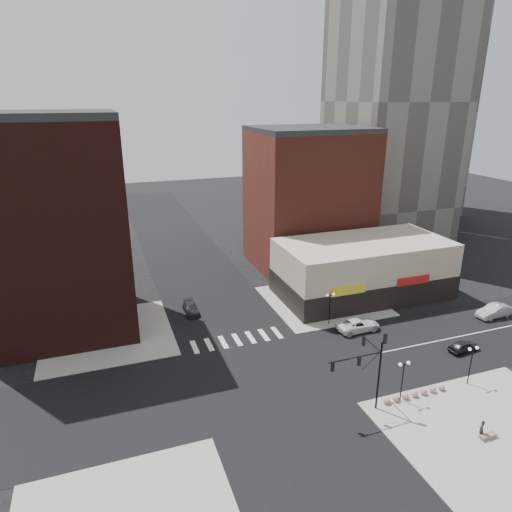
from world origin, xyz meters
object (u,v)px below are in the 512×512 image
street_lamp_se_a (403,371)px  dark_sedan_east (464,346)px  street_lamp_ne (330,301)px  traffic_signal (369,362)px  dark_sedan_north (191,308)px  stone_bench (488,436)px  silver_sedan (494,311)px  street_lamp_se_b (472,356)px  pedestrian (481,429)px  white_suv (358,325)px

street_lamp_se_a → dark_sedan_east: size_ratio=1.10×
street_lamp_se_a → street_lamp_ne: 16.03m
traffic_signal → dark_sedan_north: traffic_signal is taller
dark_sedan_north → stone_bench: dark_sedan_north is taller
silver_sedan → traffic_signal: bearing=-71.9°
street_lamp_se_b → pedestrian: size_ratio=2.60×
traffic_signal → street_lamp_se_b: traffic_signal is taller
street_lamp_se_b → street_lamp_ne: bearing=113.6°
dark_sedan_east → traffic_signal: bearing=101.3°
street_lamp_ne → dark_sedan_east: (11.34, -10.77, -2.65)m
silver_sedan → pedestrian: (-18.97, -17.08, 0.09)m
dark_sedan_north → street_lamp_ne: bearing=-30.1°
white_suv → silver_sedan: size_ratio=1.09×
street_lamp_se_a → dark_sedan_north: (-14.74, 25.13, -2.67)m
street_lamp_ne → white_suv: 4.45m
silver_sedan → stone_bench: 25.41m
traffic_signal → pedestrian: 10.50m
street_lamp_se_a → traffic_signal: bearing=177.4°
white_suv → dark_sedan_north: size_ratio=1.28×
street_lamp_ne → pedestrian: street_lamp_ne is taller
white_suv → dark_sedan_east: 11.99m
street_lamp_se_a → stone_bench: (3.87, -6.71, -2.97)m
silver_sedan → pedestrian: size_ratio=3.14×
pedestrian → stone_bench: bearing=112.7°
street_lamp_se_b → silver_sedan: 18.08m
street_lamp_se_b → pedestrian: 8.21m
street_lamp_ne → silver_sedan: 22.14m
street_lamp_se_b → dark_sedan_north: size_ratio=0.97×
street_lamp_ne → silver_sedan: (21.36, -5.29, -2.46)m
street_lamp_ne → silver_sedan: street_lamp_ne is taller
street_lamp_se_a → dark_sedan_north: bearing=120.4°
street_lamp_se_b → stone_bench: (-4.13, -6.71, -2.97)m
street_lamp_se_a → white_suv: bearing=74.9°
street_lamp_ne → street_lamp_se_b: bearing=-66.4°
pedestrian → dark_sedan_east: bearing=-159.4°
white_suv → dark_sedan_north: bearing=55.4°
white_suv → street_lamp_se_b: bearing=-164.3°
street_lamp_ne → white_suv: bearing=-43.7°
street_lamp_se_b → dark_sedan_east: bearing=50.3°
traffic_signal → pedestrian: size_ratio=4.86×
street_lamp_se_a → silver_sedan: (22.36, 10.71, -2.46)m
dark_sedan_east → stone_bench: (-8.47, -11.94, -0.33)m
white_suv → dark_sedan_north: (-18.38, 11.65, -0.14)m
dark_sedan_north → pedestrian: pedestrian is taller
street_lamp_se_b → pedestrian: street_lamp_se_b is taller
traffic_signal → stone_bench: traffic_signal is taller
traffic_signal → white_suv: 15.80m
dark_sedan_north → street_lamp_se_a: bearing=-59.6°
stone_bench → white_suv: bearing=90.2°
street_lamp_se_a → street_lamp_se_b: size_ratio=1.00×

